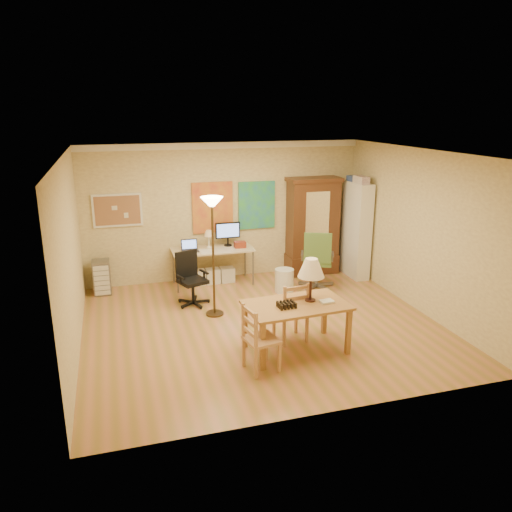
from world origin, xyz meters
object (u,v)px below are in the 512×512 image
object	(u,v)px
computer_desk	(214,262)
office_chair_black	(192,291)
dining_table	(302,294)
bookshelf	(356,230)
office_chair_green	(317,273)
armoire	(312,232)

from	to	relation	value
computer_desk	office_chair_black	world-z (taller)	computer_desk
dining_table	bookshelf	distance (m)	3.55
computer_desk	office_chair_green	world-z (taller)	computer_desk
armoire	computer_desk	bearing A→B (deg)	-177.72
computer_desk	office_chair_black	xyz separation A→B (m)	(-0.60, -0.97, -0.18)
office_chair_black	armoire	size ratio (longest dim) A/B	0.47
office_chair_green	bookshelf	size ratio (longest dim) A/B	0.59
dining_table	bookshelf	world-z (taller)	bookshelf
office_chair_green	bookshelf	distance (m)	1.33
office_chair_black	office_chair_green	bearing A→B (deg)	2.94
office_chair_black	computer_desk	bearing A→B (deg)	58.27
dining_table	armoire	world-z (taller)	armoire
bookshelf	office_chair_black	bearing A→B (deg)	-170.02
armoire	bookshelf	world-z (taller)	armoire
office_chair_green	armoire	bearing A→B (deg)	73.21
computer_desk	office_chair_green	bearing A→B (deg)	-24.87
office_chair_green	armoire	world-z (taller)	armoire
office_chair_black	office_chair_green	size ratio (longest dim) A/B	0.83
office_chair_black	bookshelf	distance (m)	3.58
dining_table	armoire	xyz separation A→B (m)	(1.48, 3.18, 0.02)
computer_desk	bookshelf	world-z (taller)	bookshelf
computer_desk	bookshelf	xyz separation A→B (m)	(2.86, -0.36, 0.52)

